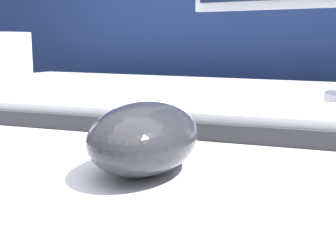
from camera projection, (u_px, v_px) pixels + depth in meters
partition_panel at (324, 109)px, 1.21m from camera, size 5.00×0.03×1.29m
computer_mouse_near at (145, 137)px, 0.32m from camera, size 0.10×0.13×0.05m
keyboard at (172, 114)px, 0.51m from camera, size 0.46×0.19×0.02m
mug at (4, 67)px, 0.71m from camera, size 0.09×0.09×0.10m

